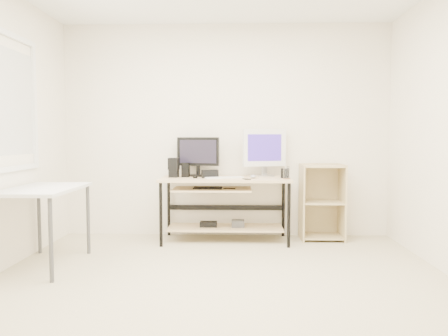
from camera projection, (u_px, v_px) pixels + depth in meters
room at (203, 125)px, 3.44m from camera, size 4.01×4.01×2.62m
desk at (223, 196)px, 5.11m from camera, size 1.50×0.65×0.75m
side_table at (43, 196)px, 4.09m from camera, size 0.60×1.00×0.75m
shelf_unit at (321, 201)px, 5.24m from camera, size 0.50×0.40×0.90m
black_monitor at (198, 154)px, 5.26m from camera, size 0.51×0.21×0.47m
white_imac at (264, 149)px, 5.23m from camera, size 0.53×0.20×0.57m
keyboard at (224, 177)px, 5.02m from camera, size 0.46×0.26×0.02m
mouse at (253, 177)px, 5.01m from camera, size 0.08×0.12×0.04m
center_speaker at (210, 174)px, 5.05m from camera, size 0.20×0.13×0.09m
speaker_left at (174, 167)px, 5.13m from camera, size 0.13×0.13×0.23m
speaker_right at (285, 173)px, 5.05m from camera, size 0.11×0.11×0.11m
audio_controller at (186, 170)px, 5.14m from camera, size 0.10×0.07×0.17m
volume_puck at (195, 177)px, 5.01m from camera, size 0.06×0.06×0.02m
smartphone at (247, 179)px, 4.87m from camera, size 0.10×0.12×0.01m
coaster at (286, 179)px, 4.93m from camera, size 0.11×0.11×0.01m
drinking_glass at (286, 172)px, 4.92m from camera, size 0.08×0.08×0.14m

